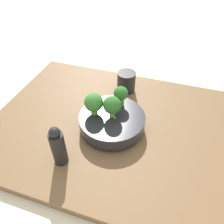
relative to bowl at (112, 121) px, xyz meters
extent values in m
plane|color=beige|center=(-0.01, -0.02, -0.07)|extent=(6.00, 6.00, 0.00)
cube|color=brown|center=(-0.01, -0.02, -0.05)|extent=(0.98, 0.71, 0.03)
cylinder|color=#28282D|center=(0.00, 0.00, -0.03)|extent=(0.11, 0.11, 0.01)
cylinder|color=#28282D|center=(0.00, 0.00, 0.00)|extent=(0.24, 0.24, 0.05)
cylinder|color=#609347|center=(-0.01, -0.07, 0.04)|extent=(0.03, 0.03, 0.04)
sphere|color=#2D6B28|center=(-0.01, -0.07, 0.08)|extent=(0.05, 0.05, 0.05)
cylinder|color=#7AB256|center=(0.07, 0.01, 0.04)|extent=(0.03, 0.03, 0.03)
sphere|color=#387A2D|center=(0.07, 0.01, 0.08)|extent=(0.07, 0.07, 0.07)
cylinder|color=#7AB256|center=(0.00, 0.00, 0.04)|extent=(0.02, 0.02, 0.03)
sphere|color=#2D6B28|center=(0.00, 0.00, 0.08)|extent=(0.06, 0.06, 0.06)
cylinder|color=black|center=(0.01, -0.25, 0.01)|extent=(0.08, 0.08, 0.09)
cylinder|color=black|center=(0.11, 0.20, 0.03)|extent=(0.05, 0.05, 0.13)
sphere|color=black|center=(0.11, 0.20, 0.10)|extent=(0.03, 0.03, 0.03)
camera|label=1|loc=(-0.18, 0.55, 0.58)|focal=35.00mm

